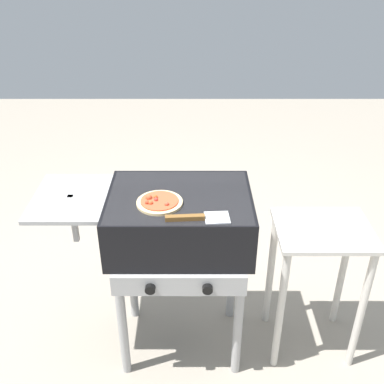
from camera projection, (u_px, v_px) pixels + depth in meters
ground_plane at (183, 340)px, 2.45m from camera, size 8.00×8.00×0.00m
grill at (178, 224)px, 2.06m from camera, size 0.96×0.53×0.90m
pizza_pepperoni at (160, 202)px, 1.93m from camera, size 0.20×0.20×0.04m
spatula at (199, 218)px, 1.83m from camera, size 0.26×0.10×0.02m
prep_table at (319, 264)px, 2.18m from camera, size 0.44×0.36×0.73m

